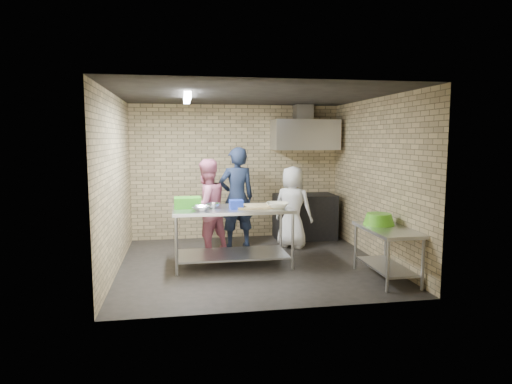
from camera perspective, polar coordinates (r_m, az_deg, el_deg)
floor at (r=7.35m, az=-0.51°, el=-9.14°), size 4.20×4.20×0.00m
ceiling at (r=7.09m, az=-0.54°, el=12.32°), size 4.20×4.20×0.00m
back_wall at (r=9.07m, az=-2.53°, el=2.59°), size 4.20×0.06×2.70m
front_wall at (r=5.14m, az=3.01°, el=-0.71°), size 4.20×0.06×2.70m
left_wall at (r=7.07m, az=-17.58°, el=1.06°), size 0.06×4.00×2.70m
right_wall at (r=7.71m, az=15.08°, el=1.60°), size 0.06×4.00×2.70m
prep_table at (r=7.16m, az=-3.03°, el=-5.72°), size 1.87×0.94×0.94m
side_counter at (r=6.76m, az=16.41°, el=-7.55°), size 0.60×1.20×0.75m
stove at (r=9.11m, az=6.25°, el=-3.13°), size 1.20×0.70×0.90m
range_hood at (r=9.02m, az=6.30°, el=7.30°), size 1.30×0.60×0.60m
hood_duct at (r=9.18m, az=6.07°, el=10.11°), size 0.35×0.30×0.30m
wall_shelf at (r=9.28m, az=7.75°, el=6.16°), size 0.80×0.20×0.04m
fluorescent_fixture at (r=7.00m, az=-8.82°, el=11.82°), size 0.10×1.25×0.08m
green_crate at (r=7.13m, az=-8.77°, el=-1.34°), size 0.42×0.31×0.17m
blue_tub at (r=6.97m, az=-2.55°, el=-1.59°), size 0.21×0.21×0.14m
cutting_board at (r=7.09m, az=-0.23°, el=-1.85°), size 0.57×0.44×0.03m
mixing_bowl_a at (r=6.83m, az=-7.04°, el=-2.08°), size 0.34×0.34×0.07m
mixing_bowl_b at (r=7.08m, az=-5.52°, el=-1.74°), size 0.26×0.26×0.07m
ceramic_bowl at (r=7.03m, az=2.76°, el=-1.71°), size 0.42×0.42×0.09m
green_basin at (r=6.88m, az=15.48°, el=-3.36°), size 0.46×0.46×0.17m
bottle_red at (r=9.21m, az=6.27°, el=6.86°), size 0.07×0.07×0.18m
bottle_green at (r=9.33m, az=8.65°, el=6.73°), size 0.06×0.06×0.15m
man_navy at (r=8.26m, az=-2.49°, el=-0.72°), size 0.76×0.58×1.87m
woman_pink at (r=7.83m, az=-6.39°, el=-1.90°), size 1.03×0.97×1.68m
woman_white at (r=8.31m, az=4.70°, el=-1.93°), size 0.88×0.83×1.52m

